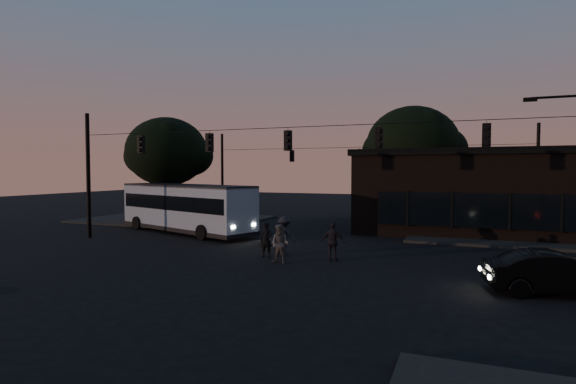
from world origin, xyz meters
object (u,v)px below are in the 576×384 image
at_px(car, 557,274).
at_px(pedestrian_d, 284,236).
at_px(building, 478,191).
at_px(pedestrian_b, 280,244).
at_px(pedestrian_a, 266,240).
at_px(pedestrian_c, 333,242).
at_px(bus, 186,206).

height_order(car, pedestrian_d, pedestrian_d).
relative_size(building, pedestrian_b, 8.99).
distance_m(car, pedestrian_a, 11.71).
bearing_deg(pedestrian_c, car, 159.91).
xyz_separation_m(car, pedestrian_c, (-8.30, 2.62, 0.16)).
relative_size(pedestrian_a, pedestrian_b, 0.96).
xyz_separation_m(building, pedestrian_c, (-6.25, -13.41, -1.83)).
bearing_deg(pedestrian_d, pedestrian_a, 71.61).
xyz_separation_m(bus, pedestrian_c, (11.55, -5.40, -0.89)).
xyz_separation_m(car, pedestrian_a, (-11.47, 2.36, 0.11)).
height_order(car, pedestrian_b, pedestrian_b).
relative_size(pedestrian_c, pedestrian_d, 0.95).
xyz_separation_m(pedestrian_b, pedestrian_d, (-0.58, 1.95, 0.08)).
height_order(pedestrian_a, pedestrian_b, pedestrian_b).
distance_m(car, pedestrian_c, 8.70).
xyz_separation_m(building, bus, (-17.80, -8.01, -0.94)).
bearing_deg(building, pedestrian_b, -119.35).
distance_m(pedestrian_a, pedestrian_c, 3.18).
bearing_deg(bus, building, 44.04).
distance_m(pedestrian_b, pedestrian_d, 2.03).
bearing_deg(pedestrian_d, car, 176.84).
bearing_deg(car, pedestrian_d, 62.43).
bearing_deg(pedestrian_a, bus, 142.09).
height_order(building, pedestrian_a, building).
xyz_separation_m(pedestrian_a, pedestrian_d, (0.56, 0.90, 0.11)).
height_order(building, pedestrian_d, building).
bearing_deg(pedestrian_b, pedestrian_d, 112.01).
height_order(pedestrian_a, pedestrian_d, pedestrian_d).
relative_size(building, pedestrian_a, 9.36).
bearing_deg(pedestrian_c, building, -117.54).
relative_size(pedestrian_b, pedestrian_c, 0.97).
bearing_deg(pedestrian_d, pedestrian_c, 179.80).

